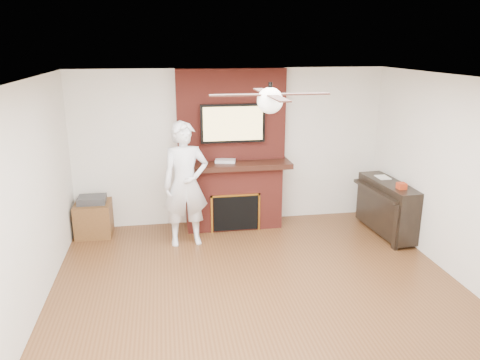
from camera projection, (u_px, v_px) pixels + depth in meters
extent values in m
cube|color=#523018|center=(266.00, 313.00, 5.32)|extent=(5.36, 5.86, 0.18)
cube|color=white|center=(271.00, 73.00, 4.56)|extent=(5.36, 5.86, 0.18)
cube|color=silver|center=(230.00, 146.00, 7.63)|extent=(5.36, 0.18, 2.50)
cube|color=silver|center=(8.00, 217.00, 4.54)|extent=(0.18, 5.86, 2.50)
cube|color=maroon|center=(233.00, 196.00, 7.52)|extent=(1.50, 0.50, 1.00)
cube|color=black|center=(233.00, 164.00, 7.34)|extent=(1.78, 0.64, 0.08)
cube|color=maroon|center=(231.00, 115.00, 7.30)|extent=(1.70, 0.20, 1.42)
cube|color=black|center=(236.00, 213.00, 7.33)|extent=(0.70, 0.06, 0.55)
cube|color=#BF8C2D|center=(236.00, 196.00, 7.25)|extent=(0.78, 0.02, 0.03)
cube|color=#BF8C2D|center=(212.00, 214.00, 7.27)|extent=(0.03, 0.02, 0.61)
cube|color=#BF8C2D|center=(259.00, 212.00, 7.39)|extent=(0.03, 0.02, 0.61)
cube|color=black|center=(233.00, 123.00, 7.19)|extent=(1.00, 0.07, 0.60)
cube|color=#F1D57F|center=(233.00, 124.00, 7.16)|extent=(0.92, 0.01, 0.52)
cylinder|color=black|center=(270.00, 89.00, 4.61)|extent=(0.04, 0.04, 0.14)
sphere|color=white|center=(270.00, 101.00, 4.64)|extent=(0.26, 0.26, 0.26)
cube|color=black|center=(302.00, 94.00, 4.68)|extent=(0.55, 0.11, 0.01)
cube|color=black|center=(263.00, 91.00, 4.94)|extent=(0.11, 0.55, 0.01)
cube|color=black|center=(237.00, 95.00, 4.57)|extent=(0.55, 0.11, 0.01)
cube|color=black|center=(278.00, 98.00, 4.31)|extent=(0.11, 0.55, 0.01)
imported|color=silver|center=(185.00, 184.00, 6.73)|extent=(0.71, 0.50, 1.82)
cube|color=#563418|center=(94.00, 219.00, 7.23)|extent=(0.54, 0.54, 0.52)
cube|color=#2F2F31|center=(92.00, 200.00, 7.14)|extent=(0.41, 0.33, 0.10)
cube|color=black|center=(388.00, 207.00, 7.20)|extent=(0.47, 1.31, 0.79)
cube|color=black|center=(397.00, 227.00, 6.67)|extent=(0.06, 0.10, 0.69)
cube|color=black|center=(363.00, 201.00, 7.75)|extent=(0.06, 0.10, 0.69)
cube|color=black|center=(376.00, 191.00, 7.09)|extent=(0.22, 1.19, 0.05)
cube|color=silver|center=(383.00, 177.00, 7.32)|extent=(0.18, 0.25, 0.01)
cube|color=#AD3315|center=(402.00, 186.00, 6.75)|extent=(0.12, 0.12, 0.09)
cube|color=silver|center=(225.00, 161.00, 7.28)|extent=(0.34, 0.24, 0.04)
cylinder|color=orange|center=(226.00, 227.00, 7.43)|extent=(0.07, 0.07, 0.13)
cylinder|color=#3C8E39|center=(231.00, 225.00, 7.52)|extent=(0.07, 0.07, 0.09)
cylinder|color=beige|center=(242.00, 226.00, 7.47)|extent=(0.08, 0.08, 0.12)
cylinder|color=teal|center=(243.00, 227.00, 7.47)|extent=(0.06, 0.06, 0.08)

